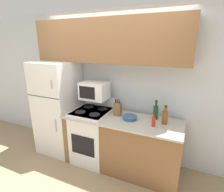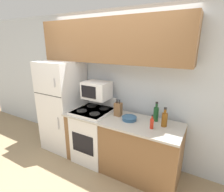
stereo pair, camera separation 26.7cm
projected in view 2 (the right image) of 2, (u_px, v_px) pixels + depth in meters
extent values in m
plane|color=tan|center=(93.00, 170.00, 2.89)|extent=(12.00, 12.00, 0.00)
cube|color=silver|center=(115.00, 86.00, 3.13)|extent=(8.00, 0.05, 2.55)
cube|color=brown|center=(121.00, 144.00, 2.86)|extent=(1.86, 0.63, 0.86)
cube|color=#BCB7AD|center=(121.00, 120.00, 2.72)|extent=(1.86, 0.67, 0.03)
cube|color=white|center=(63.00, 106.00, 3.38)|extent=(0.69, 0.69, 1.71)
cube|color=#383838|center=(47.00, 95.00, 3.00)|extent=(0.67, 0.01, 0.01)
cylinder|color=#B7B7BC|center=(54.00, 83.00, 2.81)|extent=(0.02, 0.02, 0.14)
cylinder|color=#B7B7BC|center=(58.00, 123.00, 3.02)|extent=(0.02, 0.02, 0.22)
cube|color=brown|center=(109.00, 41.00, 2.74)|extent=(2.55, 0.34, 0.67)
cube|color=white|center=(94.00, 134.00, 3.09)|extent=(0.58, 0.63, 0.93)
cube|color=black|center=(83.00, 144.00, 2.84)|extent=(0.42, 0.01, 0.34)
cube|color=#2D2D2D|center=(93.00, 110.00, 2.96)|extent=(0.56, 0.61, 0.01)
cube|color=white|center=(103.00, 100.00, 3.19)|extent=(0.56, 0.06, 0.16)
cylinder|color=black|center=(82.00, 111.00, 2.91)|extent=(0.18, 0.18, 0.01)
cylinder|color=black|center=(95.00, 114.00, 2.78)|extent=(0.18, 0.18, 0.01)
cylinder|color=black|center=(92.00, 106.00, 3.14)|extent=(0.18, 0.18, 0.01)
cylinder|color=black|center=(104.00, 108.00, 3.01)|extent=(0.18, 0.18, 0.01)
cube|color=white|center=(97.00, 90.00, 3.00)|extent=(0.45, 0.34, 0.29)
cube|color=black|center=(88.00, 92.00, 2.87)|extent=(0.29, 0.01, 0.20)
cube|color=brown|center=(118.00, 109.00, 2.81)|extent=(0.11, 0.10, 0.21)
cylinder|color=black|center=(116.00, 101.00, 2.77)|extent=(0.01, 0.01, 0.06)
cylinder|color=black|center=(118.00, 101.00, 2.76)|extent=(0.01, 0.01, 0.06)
cylinder|color=black|center=(120.00, 102.00, 2.74)|extent=(0.01, 0.01, 0.06)
cylinder|color=#335B84|center=(129.00, 119.00, 2.66)|extent=(0.22, 0.22, 0.05)
torus|color=#335B84|center=(129.00, 117.00, 2.65)|extent=(0.23, 0.23, 0.01)
cylinder|color=red|center=(152.00, 124.00, 2.39)|extent=(0.05, 0.05, 0.14)
cylinder|color=red|center=(152.00, 118.00, 2.36)|extent=(0.02, 0.02, 0.04)
cylinder|color=black|center=(152.00, 115.00, 2.35)|extent=(0.02, 0.03, 0.02)
cylinder|color=#194C23|center=(156.00, 114.00, 2.61)|extent=(0.08, 0.08, 0.21)
cylinder|color=#194C23|center=(157.00, 106.00, 2.57)|extent=(0.03, 0.03, 0.07)
cylinder|color=black|center=(157.00, 103.00, 2.56)|extent=(0.04, 0.04, 0.02)
cylinder|color=brown|center=(164.00, 120.00, 2.44)|extent=(0.08, 0.08, 0.20)
cylinder|color=brown|center=(165.00, 111.00, 2.40)|extent=(0.04, 0.04, 0.06)
cylinder|color=black|center=(165.00, 108.00, 2.39)|extent=(0.04, 0.04, 0.02)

